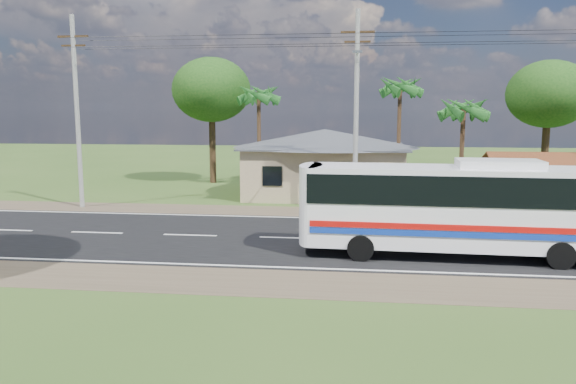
{
  "coord_description": "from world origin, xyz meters",
  "views": [
    {
      "loc": [
        2.95,
        -24.49,
        5.86
      ],
      "look_at": [
        -0.08,
        1.0,
        1.96
      ],
      "focal_mm": 35.0,
      "sensor_mm": 36.0,
      "label": 1
    }
  ],
  "objects_px": {
    "waiting_shed": "(533,163)",
    "motorcycle": "(320,207)",
    "person": "(527,200)",
    "coach_bus": "(469,202)"
  },
  "relations": [
    {
      "from": "waiting_shed",
      "to": "coach_bus",
      "type": "xyz_separation_m",
      "value": [
        -5.59,
        -10.86,
        -0.52
      ]
    },
    {
      "from": "coach_bus",
      "to": "person",
      "type": "xyz_separation_m",
      "value": [
        4.89,
        9.28,
        -1.38
      ]
    },
    {
      "from": "motorcycle",
      "to": "person",
      "type": "distance_m",
      "value": 11.24
    },
    {
      "from": "coach_bus",
      "to": "motorcycle",
      "type": "relative_size",
      "value": 7.26
    },
    {
      "from": "waiting_shed",
      "to": "person",
      "type": "xyz_separation_m",
      "value": [
        -0.69,
        -1.58,
        -1.9
      ]
    },
    {
      "from": "motorcycle",
      "to": "person",
      "type": "relative_size",
      "value": 1.04
    },
    {
      "from": "waiting_shed",
      "to": "motorcycle",
      "type": "bearing_deg",
      "value": -166.96
    },
    {
      "from": "motorcycle",
      "to": "coach_bus",
      "type": "bearing_deg",
      "value": -156.23
    },
    {
      "from": "waiting_shed",
      "to": "motorcycle",
      "type": "relative_size",
      "value": 3.01
    },
    {
      "from": "waiting_shed",
      "to": "motorcycle",
      "type": "xyz_separation_m",
      "value": [
        -11.87,
        -2.75,
        -2.28
      ]
    }
  ]
}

